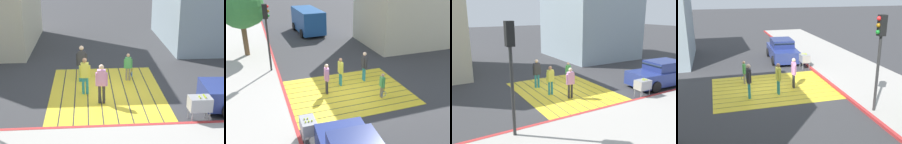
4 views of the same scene
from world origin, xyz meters
TOP-DOWN VIEW (x-y plane):
  - ground_plane at (0.00, 0.00)m, footprint 120.00×120.00m
  - crosswalk_stripes at (0.00, 0.00)m, footprint 6.40×4.90m
  - sidewalk_west at (-5.60, 0.00)m, footprint 4.80×40.00m
  - curb_painted at (-3.25, 0.00)m, footprint 0.16×40.00m
  - building_far_south at (8.50, -7.83)m, footprint 8.00×7.04m
  - car_parked_near_curb at (-2.00, -5.84)m, footprint 2.18×4.40m
  - traffic_light_corner at (-3.58, 4.20)m, footprint 0.39×0.28m
  - tennis_ball_cart at (-2.90, -3.21)m, footprint 0.56×0.80m
  - pedestrian_adult_lead at (1.42, 1.07)m, footprint 0.25×0.52m
  - pedestrian_adult_trailing at (-0.09, 0.93)m, footprint 0.21×0.48m
  - pedestrian_adult_side at (-1.10, 0.26)m, footprint 0.25×0.49m
  - pedestrian_child_with_racket at (1.40, -1.13)m, footprint 0.28×0.41m

SIDE VIEW (x-z plane):
  - ground_plane at x=0.00m, z-range 0.00..0.00m
  - crosswalk_stripes at x=0.00m, z-range 0.00..0.01m
  - sidewalk_west at x=-5.60m, z-range 0.00..0.12m
  - curb_painted at x=-3.25m, z-range 0.00..0.13m
  - tennis_ball_cart at x=-2.90m, z-range 0.19..1.21m
  - car_parked_near_curb at x=-2.00m, z-range -0.05..1.52m
  - pedestrian_child_with_racket at x=1.40m, z-range 0.09..1.44m
  - pedestrian_adult_trailing at x=-0.09m, z-range 0.13..1.78m
  - pedestrian_adult_side at x=-1.10m, z-range 0.14..1.81m
  - pedestrian_adult_lead at x=1.42m, z-range 0.15..1.91m
  - traffic_light_corner at x=-3.58m, z-range 0.92..5.16m
  - building_far_south at x=8.50m, z-range 0.00..7.27m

